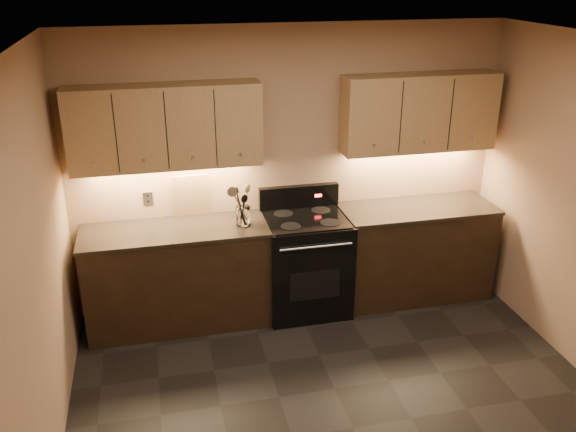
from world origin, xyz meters
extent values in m
plane|color=black|center=(0.00, 0.00, 0.00)|extent=(4.00, 4.00, 0.00)
plane|color=silver|center=(0.00, 0.00, 2.60)|extent=(4.00, 4.00, 0.00)
cube|color=tan|center=(0.00, 2.00, 1.30)|extent=(4.00, 0.04, 2.60)
cube|color=tan|center=(-2.00, 0.00, 1.30)|extent=(0.04, 4.00, 2.60)
cube|color=black|center=(-1.10, 1.70, 0.45)|extent=(1.60, 0.60, 0.90)
cube|color=#372E23|center=(-1.10, 1.70, 0.92)|extent=(1.62, 0.62, 0.03)
cube|color=black|center=(1.18, 1.70, 0.45)|extent=(1.44, 0.60, 0.90)
cube|color=#372E23|center=(1.18, 1.70, 0.92)|extent=(1.46, 0.62, 0.03)
cube|color=black|center=(0.08, 1.68, 0.46)|extent=(0.76, 0.65, 0.92)
cube|color=black|center=(0.08, 1.68, 0.93)|extent=(0.70, 0.60, 0.01)
cube|color=black|center=(0.08, 1.96, 1.03)|extent=(0.76, 0.07, 0.22)
cube|color=red|center=(0.26, 1.92, 1.04)|extent=(0.06, 0.00, 0.03)
cylinder|color=silver|center=(0.08, 1.34, 0.80)|extent=(0.65, 0.02, 0.02)
cube|color=black|center=(0.08, 1.35, 0.41)|extent=(0.46, 0.00, 0.28)
cylinder|color=black|center=(-0.10, 1.53, 0.93)|extent=(0.18, 0.18, 0.00)
cylinder|color=black|center=(0.26, 1.53, 0.93)|extent=(0.18, 0.18, 0.00)
cylinder|color=black|center=(-0.10, 1.82, 0.93)|extent=(0.18, 0.18, 0.00)
cylinder|color=black|center=(0.26, 1.82, 0.93)|extent=(0.18, 0.18, 0.00)
cube|color=tan|center=(-1.10, 1.85, 1.80)|extent=(1.60, 0.30, 0.70)
cube|color=tan|center=(1.18, 1.85, 1.80)|extent=(1.44, 0.30, 0.70)
cube|color=#B2B5BA|center=(-1.30, 1.99, 1.12)|extent=(0.08, 0.01, 0.12)
cylinder|color=white|center=(-0.50, 1.66, 1.01)|extent=(0.17, 0.17, 0.17)
cylinder|color=white|center=(-0.50, 1.66, 0.94)|extent=(0.13, 0.13, 0.02)
cube|color=tan|center=(-0.92, 1.97, 1.13)|extent=(0.31, 0.07, 0.40)
camera|label=1|loc=(-1.22, -3.23, 3.07)|focal=38.00mm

